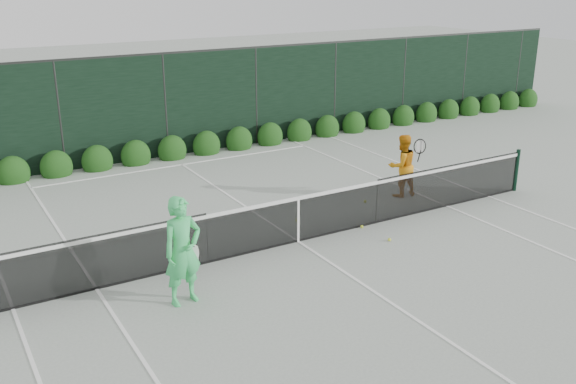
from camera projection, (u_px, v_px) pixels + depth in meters
ground at (298, 242)px, 13.15m from camera, size 80.00×80.00×0.00m
tennis_net at (297, 218)px, 12.96m from camera, size 12.90×0.10×1.07m
player_woman at (183, 251)px, 10.47m from camera, size 0.74×0.54×1.86m
player_man at (402, 166)px, 15.59m from camera, size 0.88×0.64×1.54m
court_lines at (298, 241)px, 13.15m from camera, size 11.03×23.83×0.01m
windscreen_fence at (385, 213)px, 10.44m from camera, size 32.00×21.07×3.06m
hedge_row at (172, 151)px, 18.89m from camera, size 31.66×0.65×0.94m
tennis_balls at (353, 221)px, 14.13m from camera, size 2.12×2.18×0.07m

